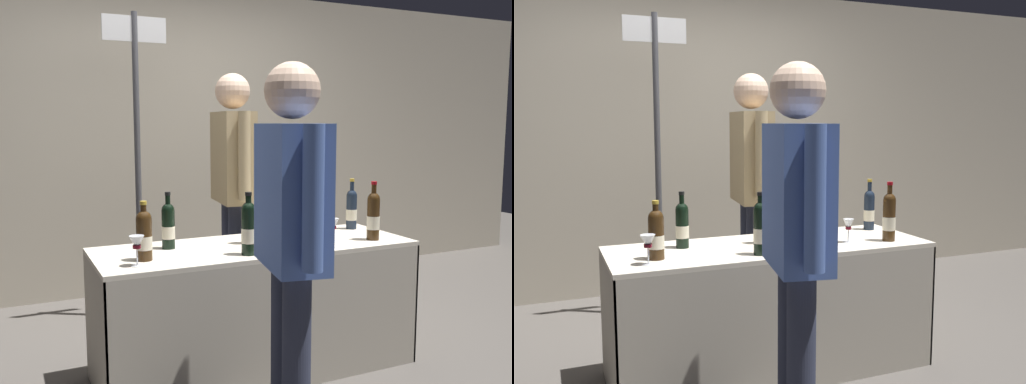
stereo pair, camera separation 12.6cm
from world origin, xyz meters
TOP-DOWN VIEW (x-y plane):
  - ground_plane at (0.00, 0.00)m, footprint 12.00×12.00m
  - back_partition at (0.00, 1.85)m, footprint 7.94×0.12m
  - tasting_table at (0.00, 0.00)m, footprint 1.81×0.64m
  - featured_wine_bottle at (-0.03, 0.04)m, footprint 0.07×0.07m
  - display_bottle_0 at (0.20, 0.08)m, footprint 0.07×0.07m
  - display_bottle_1 at (0.68, -0.17)m, footprint 0.07×0.07m
  - display_bottle_2 at (-0.48, 0.11)m, footprint 0.07×0.07m
  - display_bottle_3 at (0.76, 0.17)m, footprint 0.07×0.07m
  - display_bottle_4 at (-0.14, -0.20)m, footprint 0.08×0.08m
  - display_bottle_5 at (-0.66, -0.09)m, footprint 0.08×0.08m
  - wine_glass_near_vendor at (-0.72, -0.19)m, footprint 0.07×0.07m
  - wine_glass_mid at (0.44, -0.12)m, footprint 0.06×0.06m
  - wine_glass_near_taster at (0.08, 0.14)m, footprint 0.08×0.08m
  - flower_vase at (0.06, -0.16)m, footprint 0.09×0.10m
  - vendor_presenter at (0.17, 0.75)m, footprint 0.27×0.63m
  - taster_foreground_right at (-0.22, -0.82)m, footprint 0.29×0.59m
  - booth_signpost at (-0.40, 1.16)m, footprint 0.45×0.04m

SIDE VIEW (x-z plane):
  - ground_plane at x=0.00m, z-range 0.00..0.00m
  - tasting_table at x=0.00m, z-range 0.14..0.88m
  - wine_glass_mid at x=0.44m, z-range 0.77..0.90m
  - wine_glass_near_taster at x=0.08m, z-range 0.77..0.92m
  - flower_vase at x=0.06m, z-range 0.67..1.02m
  - wine_glass_near_vendor at x=-0.72m, z-range 0.77..0.92m
  - featured_wine_bottle at x=-0.03m, z-range 0.72..1.01m
  - display_bottle_2 at x=-0.48m, z-range 0.71..1.02m
  - display_bottle_5 at x=-0.66m, z-range 0.72..1.02m
  - display_bottle_3 at x=0.76m, z-range 0.71..1.03m
  - display_bottle_0 at x=0.20m, z-range 0.71..1.04m
  - display_bottle_4 at x=-0.14m, z-range 0.72..1.05m
  - display_bottle_1 at x=0.68m, z-range 0.71..1.06m
  - taster_foreground_right at x=-0.22m, z-range 0.17..1.84m
  - vendor_presenter at x=0.17m, z-range 0.19..1.95m
  - back_partition at x=0.00m, z-range 0.00..2.54m
  - booth_signpost at x=-0.40m, z-range 0.22..2.41m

